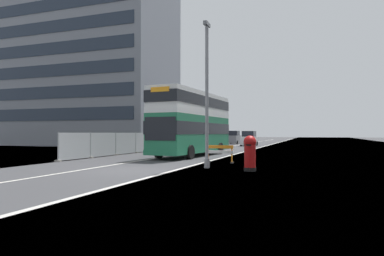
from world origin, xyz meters
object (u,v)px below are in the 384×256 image
(red_pillar_postbox, at_px, (250,152))
(car_oncoming_near, at_px, (203,140))
(lamppost_foreground, at_px, (207,99))
(car_receding_far, at_px, (234,138))
(roadworks_barrier, at_px, (220,152))
(car_receding_mid, at_px, (249,139))
(double_decker_bus, at_px, (193,122))

(red_pillar_postbox, xyz_separation_m, car_oncoming_near, (-10.43, 24.76, 0.03))
(red_pillar_postbox, bearing_deg, lamppost_foreground, 163.57)
(lamppost_foreground, relative_size, car_receding_far, 1.85)
(lamppost_foreground, distance_m, red_pillar_postbox, 3.70)
(car_receding_far, bearing_deg, red_pillar_postbox, -76.20)
(lamppost_foreground, height_order, car_oncoming_near, lamppost_foreground)
(lamppost_foreground, relative_size, roadworks_barrier, 4.53)
(roadworks_barrier, height_order, car_oncoming_near, car_oncoming_near)
(lamppost_foreground, height_order, car_receding_mid, lamppost_foreground)
(double_decker_bus, bearing_deg, roadworks_barrier, -56.17)
(red_pillar_postbox, distance_m, car_oncoming_near, 26.87)
(double_decker_bus, height_order, car_receding_far, double_decker_bus)
(double_decker_bus, xyz_separation_m, red_pillar_postbox, (6.33, -9.58, -1.76))
(roadworks_barrier, relative_size, car_receding_far, 0.41)
(car_receding_far, bearing_deg, double_decker_bus, -83.32)
(car_receding_mid, distance_m, car_receding_far, 8.88)
(double_decker_bus, height_order, lamppost_foreground, lamppost_foreground)
(lamppost_foreground, distance_m, car_oncoming_near, 25.49)
(double_decker_bus, bearing_deg, car_oncoming_near, 105.10)
(double_decker_bus, height_order, roadworks_barrier, double_decker_bus)
(car_receding_mid, height_order, car_receding_far, car_receding_far)
(lamppost_foreground, distance_m, car_receding_mid, 32.24)
(lamppost_foreground, xyz_separation_m, car_receding_far, (-7.54, 39.85, -2.63))
(car_receding_far, bearing_deg, car_receding_mid, -62.96)
(lamppost_foreground, bearing_deg, car_receding_far, 100.72)
(car_oncoming_near, bearing_deg, red_pillar_postbox, -67.16)
(double_decker_bus, relative_size, car_receding_far, 2.72)
(car_oncoming_near, bearing_deg, car_receding_mid, 60.29)
(car_receding_far, bearing_deg, lamppost_foreground, -79.28)
(car_receding_mid, bearing_deg, car_receding_far, 117.04)
(double_decker_bus, relative_size, roadworks_barrier, 6.64)
(car_receding_far, bearing_deg, car_oncoming_near, -91.69)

